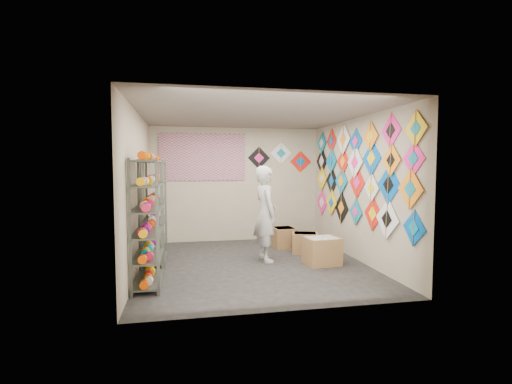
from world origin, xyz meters
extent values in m
plane|color=black|center=(0.00, 0.00, 0.00)|extent=(4.50, 4.50, 0.00)
plane|color=tan|center=(0.00, 2.25, 1.35)|extent=(4.00, 0.00, 4.00)
plane|color=tan|center=(0.00, -2.25, 1.35)|extent=(4.00, 0.00, 4.00)
plane|color=tan|center=(-2.00, 0.00, 1.35)|extent=(0.00, 4.50, 4.50)
plane|color=tan|center=(2.00, 0.00, 1.35)|extent=(0.00, 4.50, 4.50)
plane|color=slate|center=(0.00, 0.00, 2.70)|extent=(4.50, 4.50, 0.00)
cube|color=#4C5147|center=(-1.78, -0.85, 0.95)|extent=(0.40, 1.10, 1.90)
cube|color=#4C5147|center=(-1.78, 0.45, 0.95)|extent=(0.40, 1.10, 1.90)
cylinder|color=#E71E46|center=(-1.78, -1.33, 1.04)|extent=(0.12, 0.10, 0.12)
cylinder|color=#FF4F01|center=(-1.78, -1.14, 1.04)|extent=(0.12, 0.10, 0.12)
cylinder|color=#FDAA08|center=(-1.78, -0.95, 1.04)|extent=(0.12, 0.10, 0.12)
cylinder|color=white|center=(-1.78, -0.75, 1.04)|extent=(0.12, 0.10, 0.12)
cylinder|color=red|center=(-1.78, -0.56, 1.04)|extent=(0.12, 0.10, 0.12)
cylinder|color=#9B12A1|center=(-1.78, -0.37, 1.04)|extent=(0.12, 0.10, 0.12)
cylinder|color=#CCB085|center=(-1.78, -0.03, 1.04)|extent=(0.12, 0.10, 0.12)
cylinder|color=#0B9BA2|center=(-1.78, 0.16, 1.04)|extent=(0.12, 0.10, 0.12)
cylinder|color=#E71E46|center=(-1.78, 0.35, 1.04)|extent=(0.12, 0.10, 0.12)
cylinder|color=#FF4F01|center=(-1.78, 0.55, 1.04)|extent=(0.12, 0.10, 0.12)
cylinder|color=#FDAA08|center=(-1.78, 0.74, 1.04)|extent=(0.12, 0.10, 0.12)
cylinder|color=white|center=(-1.78, 0.93, 1.04)|extent=(0.12, 0.10, 0.12)
cube|color=#0155B1|center=(1.99, -1.84, 0.91)|extent=(0.03, 0.54, 0.54)
cube|color=silver|center=(1.97, -1.15, 0.94)|extent=(0.04, 0.68, 0.68)
cube|color=red|center=(1.99, -0.66, 0.96)|extent=(0.03, 0.61, 0.61)
cube|color=#0A7C9D|center=(1.97, -0.03, 0.91)|extent=(0.02, 0.51, 0.51)
cube|color=black|center=(1.99, 0.65, 0.92)|extent=(0.02, 0.68, 0.68)
cube|color=yellow|center=(1.97, 1.15, 0.98)|extent=(0.03, 0.58, 0.58)
cube|color=#FF2085|center=(1.99, 1.76, 0.93)|extent=(0.01, 0.64, 0.64)
cube|color=orange|center=(1.97, -1.75, 1.46)|extent=(0.02, 0.61, 0.61)
cube|color=#0155B1|center=(1.99, -1.14, 1.49)|extent=(0.03, 0.67, 0.67)
cube|color=silver|center=(1.97, -0.62, 1.41)|extent=(0.01, 0.50, 0.50)
cube|color=red|center=(1.99, -0.03, 1.48)|extent=(0.02, 0.62, 0.62)
cube|color=#0A7C9D|center=(1.97, 0.65, 1.48)|extent=(0.03, 0.58, 0.58)
cube|color=black|center=(1.99, 1.19, 1.46)|extent=(0.01, 0.64, 0.64)
cube|color=yellow|center=(1.97, 1.74, 1.49)|extent=(0.02, 0.56, 0.56)
cube|color=#FF2085|center=(1.99, -1.78, 1.90)|extent=(0.02, 0.53, 0.53)
cube|color=orange|center=(1.97, -1.22, 1.88)|extent=(0.03, 0.53, 0.53)
cube|color=#0155B1|center=(1.99, -0.57, 1.93)|extent=(0.04, 0.64, 0.64)
cube|color=silver|center=(1.97, 0.03, 1.86)|extent=(0.04, 0.63, 0.63)
cube|color=red|center=(1.99, 0.61, 1.88)|extent=(0.04, 0.58, 0.58)
cube|color=#0A7C9D|center=(1.97, 1.20, 1.90)|extent=(0.02, 0.58, 0.58)
cube|color=black|center=(1.99, 1.81, 1.91)|extent=(0.01, 0.67, 0.67)
cube|color=yellow|center=(1.97, -1.84, 2.32)|extent=(0.01, 0.52, 0.52)
cube|color=#FF2085|center=(1.99, -1.17, 2.35)|extent=(0.03, 0.58, 0.58)
cube|color=orange|center=(1.97, -0.55, 2.31)|extent=(0.02, 0.52, 0.52)
cube|color=#0155B1|center=(1.99, 0.06, 2.26)|extent=(0.03, 0.53, 0.53)
cube|color=silver|center=(1.97, 0.57, 2.34)|extent=(0.03, 0.65, 0.65)
cube|color=red|center=(1.99, 1.23, 2.35)|extent=(0.02, 0.56, 0.56)
cube|color=#0A7C9D|center=(1.97, 1.79, 2.33)|extent=(0.02, 0.53, 0.53)
cube|color=black|center=(0.55, 2.24, 1.99)|extent=(0.55, 0.02, 0.55)
cube|color=silver|center=(1.10, 2.24, 2.10)|extent=(0.52, 0.02, 0.52)
cube|color=red|center=(1.60, 2.24, 1.90)|extent=(0.54, 0.02, 0.54)
cube|color=#494391|center=(-0.80, 2.23, 2.00)|extent=(2.00, 0.01, 1.10)
imported|color=beige|center=(0.26, 0.20, 0.90)|extent=(0.76, 0.60, 1.79)
cube|color=brown|center=(1.21, -0.26, 0.25)|extent=(0.64, 0.55, 0.49)
cube|color=brown|center=(1.19, 0.64, 0.21)|extent=(0.62, 0.56, 0.42)
cube|color=brown|center=(0.91, 1.23, 0.22)|extent=(0.49, 0.53, 0.44)
camera|label=1|loc=(-1.24, -6.55, 1.79)|focal=26.00mm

